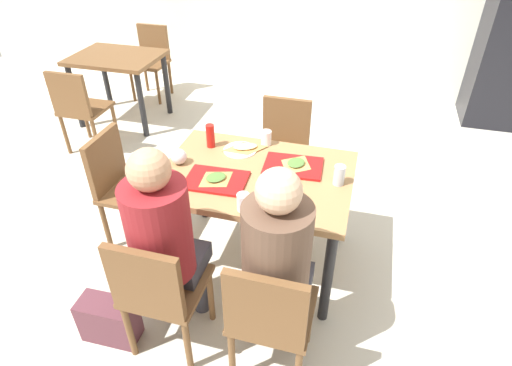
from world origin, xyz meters
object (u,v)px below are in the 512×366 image
at_px(pizza_slice_b, 296,163).
at_px(paper_plate_near_edge, 275,200).
at_px(chair_near_right, 269,315).
at_px(pizza_slice_c, 245,147).
at_px(person_in_brown_jacket, 278,258).
at_px(plastic_cup_a, 266,138).
at_px(handbag, 109,320).
at_px(background_table, 118,67).
at_px(condiment_bottle, 210,136).
at_px(main_table, 256,186).
at_px(chair_left_end, 122,182).
at_px(chair_far_side, 283,144).
at_px(person_in_red, 164,235).
at_px(tray_red_near, 216,180).
at_px(chair_near_left, 158,289).
at_px(background_chair_far, 152,56).
at_px(foil_bundle, 179,157).
at_px(pizza_slice_a, 216,178).
at_px(background_chair_near, 79,106).
at_px(tray_red_far, 293,166).
at_px(soda_can, 339,175).
at_px(plastic_cup_b, 243,202).
at_px(paper_plate_center, 240,150).

bearing_deg(pizza_slice_b, paper_plate_near_edge, -96.99).
distance_m(chair_near_right, pizza_slice_c, 1.18).
distance_m(person_in_brown_jacket, plastic_cup_a, 1.08).
xyz_separation_m(handbag, background_table, (-1.36, 2.56, 0.47)).
bearing_deg(condiment_bottle, main_table, -31.54).
bearing_deg(chair_left_end, main_table, 0.00).
relative_size(main_table, background_table, 1.30).
bearing_deg(chair_far_side, person_in_red, -101.19).
relative_size(main_table, paper_plate_near_edge, 5.30).
bearing_deg(pizza_slice_c, tray_red_near, -98.23).
xyz_separation_m(chair_near_right, paper_plate_near_edge, (-0.12, 0.57, 0.25)).
distance_m(plastic_cup_a, condiment_bottle, 0.37).
relative_size(chair_left_end, condiment_bottle, 5.25).
bearing_deg(main_table, chair_near_left, -109.86).
relative_size(person_in_red, paper_plate_near_edge, 5.68).
bearing_deg(background_chair_far, foil_bundle, -58.85).
xyz_separation_m(paper_plate_near_edge, condiment_bottle, (-0.55, 0.47, 0.08)).
bearing_deg(pizza_slice_a, background_chair_near, 147.41).
distance_m(tray_red_far, background_chair_far, 3.22).
distance_m(chair_near_left, tray_red_far, 1.09).
distance_m(chair_near_right, soda_can, 0.91).
xyz_separation_m(chair_left_end, background_chair_near, (-1.03, 1.00, 0.00)).
xyz_separation_m(background_table, background_chair_near, (0.00, -0.73, -0.12)).
height_order(chair_near_right, soda_can, soda_can).
xyz_separation_m(pizza_slice_c, plastic_cup_b, (0.17, -0.62, 0.03)).
distance_m(plastic_cup_a, background_chair_near, 2.09).
height_order(pizza_slice_c, background_chair_near, background_chair_near).
bearing_deg(handbag, background_chair_near, 126.70).
distance_m(chair_near_left, handbag, 0.49).
relative_size(chair_near_right, soda_can, 6.88).
bearing_deg(background_chair_near, person_in_red, -44.29).
bearing_deg(tray_red_far, soda_can, -19.94).
height_order(tray_red_far, background_table, tray_red_far).
relative_size(chair_far_side, pizza_slice_b, 3.96).
bearing_deg(main_table, chair_left_end, 180.00).
bearing_deg(plastic_cup_a, main_table, -85.36).
bearing_deg(person_in_brown_jacket, chair_left_end, 152.08).
relative_size(tray_red_far, plastic_cup_a, 3.60).
height_order(paper_plate_center, handbag, paper_plate_center).
bearing_deg(soda_can, tray_red_far, 160.06).
relative_size(handbag, background_chair_far, 0.38).
relative_size(person_in_red, condiment_bottle, 7.81).
distance_m(chair_near_left, chair_near_right, 0.58).
bearing_deg(pizza_slice_a, paper_plate_center, 85.59).
bearing_deg(pizza_slice_a, pizza_slice_b, 33.83).
bearing_deg(plastic_cup_a, paper_plate_near_edge, -70.99).
height_order(background_table, background_chair_near, background_chair_near).
xyz_separation_m(chair_left_end, paper_plate_center, (0.79, 0.23, 0.25)).
bearing_deg(paper_plate_near_edge, background_table, 137.88).
distance_m(chair_far_side, soda_can, 0.98).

